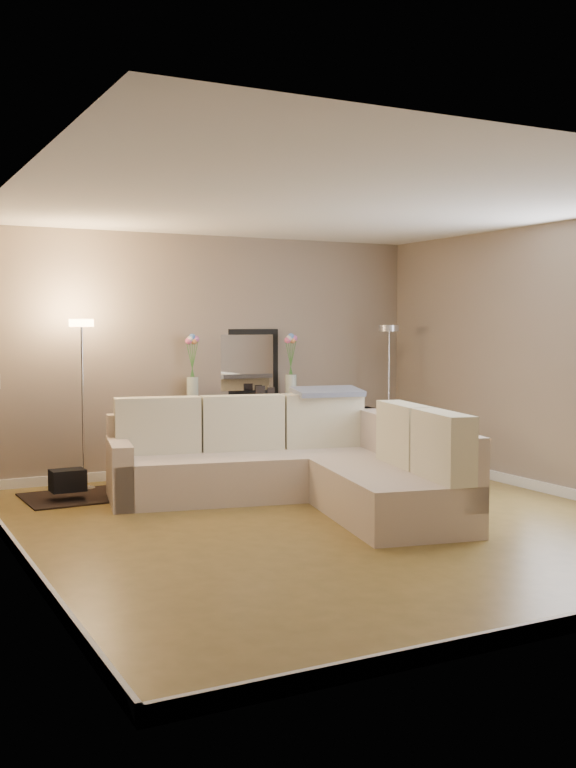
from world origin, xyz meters
name	(u,v)px	position (x,y,z in m)	size (l,w,h in m)	color
floor	(332,524)	(0.00, 0.00, -0.01)	(5.00, 5.50, 0.01)	olive
ceiling	(333,203)	(0.00, 0.00, 2.60)	(5.00, 5.50, 0.01)	white
wall_back	(207,355)	(0.00, 2.76, 1.30)	(5.00, 0.02, 2.60)	gray
wall_left	(12,374)	(-2.51, 0.00, 1.30)	(0.02, 5.50, 2.60)	gray
wall_right	(563,360)	(2.51, 0.00, 1.30)	(0.02, 5.50, 2.60)	gray
baseboard_back	(208,468)	(0.00, 2.73, 0.05)	(5.00, 0.03, 0.10)	white
baseboard_left	(20,554)	(-2.48, 0.00, 0.05)	(0.03, 5.50, 0.10)	white
baseboard_right	(558,491)	(2.48, 0.00, 0.05)	(0.03, 5.50, 0.10)	white
sectional_sofa	(300,465)	(0.15, 0.86, 0.35)	(2.81, 3.06, 0.95)	beige
throw_blanket	(328,391)	(0.76, 1.41, 0.96)	(0.68, 0.39, 0.05)	gray
console_table	(236,430)	(0.27, 2.59, 0.47)	(1.38, 0.47, 0.83)	black
leaning_mirror	(238,363)	(0.37, 2.76, 1.21)	(0.96, 0.12, 0.75)	black
table_decor	(244,395)	(0.35, 2.55, 0.86)	(0.58, 0.14, 0.14)	#D16425
flower_vase_left	(192,372)	(-0.22, 2.63, 1.12)	(0.16, 0.13, 0.71)	silver
flower_vase_right	(291,370)	(0.93, 2.54, 1.12)	(0.16, 0.13, 0.71)	silver
floor_lamp_lit	(82,370)	(-1.47, 2.34, 1.19)	(0.25, 0.25, 1.68)	silver
floor_lamp_unlit	(389,367)	(2.05, 2.24, 1.15)	(0.25, 0.25, 1.62)	silver
charcoal_rug	(84,496)	(-1.56, 2.01, 0.01)	(1.10, 0.82, 0.01)	black
black_bag	(68,480)	(-1.73, 1.91, 0.19)	(0.31, 0.22, 0.20)	black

